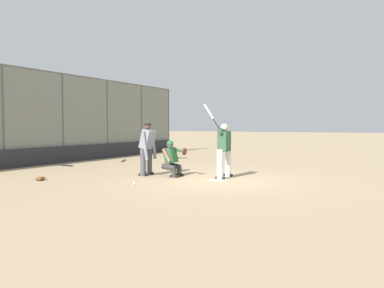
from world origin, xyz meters
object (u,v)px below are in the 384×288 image
Objects in this scene: spare_bat_third_base_side at (66,165)px; fielding_glove_on_dirt at (40,179)px; spare_bat_near_backstop at (176,158)px; batter_at_plate at (224,148)px; catcher_behind_plate at (172,158)px; spare_bat_by_padding at (124,160)px; baseball_loose at (134,183)px; umpire_home at (147,147)px.

fielding_glove_on_dirt is (3.08, 2.41, 0.03)m from spare_bat_third_base_side.
spare_bat_near_backstop is 0.84× the size of spare_bat_third_base_side.
batter_at_plate is at bearing 108.75° from spare_bat_near_backstop.
batter_at_plate is 1.68m from catcher_behind_plate.
spare_bat_third_base_side is (2.82, -0.61, -0.00)m from spare_bat_by_padding.
baseball_loose is (7.51, 3.39, 0.00)m from spare_bat_near_backstop.
catcher_behind_plate is at bearing -77.34° from batter_at_plate.
umpire_home is 4.59m from spare_bat_third_base_side.
spare_bat_near_backstop is at bearing -162.08° from umpire_home.
spare_bat_third_base_side is 12.03× the size of baseball_loose.
catcher_behind_plate is at bearing 179.94° from baseball_loose.
spare_bat_near_backstop is 8.28m from fielding_glove_on_dirt.
baseball_loose is (1.92, -0.00, -0.56)m from catcher_behind_plate.
spare_bat_by_padding is (-3.22, -4.73, -0.57)m from catcher_behind_plate.
catcher_behind_plate reaches higher than spare_bat_by_padding.
spare_bat_near_backstop is 2.27× the size of fielding_glove_on_dirt.
spare_bat_near_backstop and spare_bat_by_padding have the same top height.
spare_bat_near_backstop is 10.10× the size of baseball_loose.
umpire_home reaches higher than spare_bat_near_backstop.
umpire_home is 6.34m from spare_bat_near_backstop.
spare_bat_near_backstop is 5.54m from spare_bat_third_base_side.
umpire_home is 5.21× the size of fielding_glove_on_dirt.
spare_bat_by_padding is at bearing -118.80° from batter_at_plate.
spare_bat_near_backstop is (-5.07, -4.96, -0.89)m from batter_at_plate.
batter_at_plate is 5.59m from fielding_glove_on_dirt.
catcher_behind_plate is 1.55× the size of spare_bat_near_backstop.
baseball_loose reaches higher than spare_bat_near_backstop.
umpire_home is at bearing -80.08° from batter_at_plate.
catcher_behind_plate reaches higher than spare_bat_near_backstop.
batter_at_plate is at bearing -6.75° from spare_bat_third_base_side.
spare_bat_by_padding is at bearing -131.22° from catcher_behind_plate.
umpire_home reaches higher than spare_bat_third_base_side.
baseball_loose is (-0.76, 2.93, -0.02)m from fielding_glove_on_dirt.
fielding_glove_on_dirt is 3.03m from baseball_loose.
umpire_home is 3.37m from fielding_glove_on_dirt.
baseball_loose is at bearing 88.66° from spare_bat_near_backstop.
umpire_home is 1.93× the size of spare_bat_third_base_side.
fielding_glove_on_dirt is 4.45× the size of baseball_loose.
umpire_home reaches higher than baseball_loose.
spare_bat_third_base_side is at bearing -102.89° from umpire_home.
fielding_glove_on_dirt is (2.52, -2.06, -0.86)m from umpire_home.
spare_bat_by_padding is 2.35× the size of fielding_glove_on_dirt.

